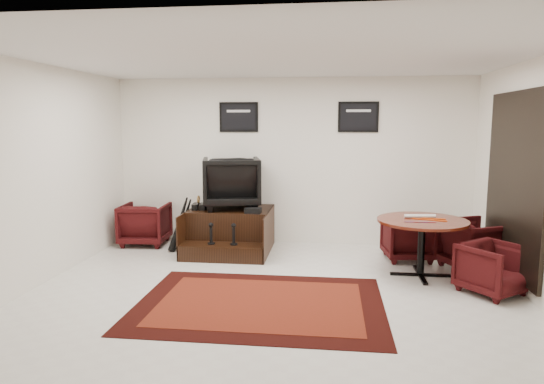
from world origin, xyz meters
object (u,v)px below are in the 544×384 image
(meeting_table, at_px, (422,226))
(table_chair_window, at_px, (475,242))
(shine_podium, at_px, (230,231))
(armchair_side, at_px, (145,222))
(table_chair_corner, at_px, (493,266))
(table_chair_back, at_px, (407,237))
(shine_chair, at_px, (232,180))

(meeting_table, relative_size, table_chair_window, 1.51)
(shine_podium, height_order, table_chair_window, table_chair_window)
(meeting_table, bearing_deg, table_chair_window, 25.71)
(armchair_side, height_order, table_chair_corner, armchair_side)
(meeting_table, bearing_deg, table_chair_back, 93.91)
(shine_podium, height_order, table_chair_corner, table_chair_corner)
(armchair_side, distance_m, table_chair_corner, 5.40)
(shine_podium, bearing_deg, shine_chair, 90.00)
(shine_chair, relative_size, table_chair_back, 1.32)
(table_chair_back, bearing_deg, meeting_table, 86.93)
(shine_chair, bearing_deg, table_chair_window, 154.98)
(armchair_side, bearing_deg, shine_chair, 173.87)
(shine_podium, relative_size, table_chair_corner, 1.98)
(table_chair_back, bearing_deg, table_chair_corner, 112.42)
(shine_chair, bearing_deg, armchair_side, -15.55)
(armchair_side, relative_size, table_chair_back, 1.10)
(meeting_table, bearing_deg, table_chair_corner, -38.96)
(table_chair_window, bearing_deg, table_chair_corner, 152.79)
(armchair_side, distance_m, table_chair_back, 4.31)
(meeting_table, bearing_deg, shine_podium, 160.14)
(shine_podium, distance_m, table_chair_window, 3.68)
(shine_chair, distance_m, armchair_side, 1.70)
(armchair_side, relative_size, table_chair_corner, 1.14)
(shine_podium, distance_m, table_chair_corner, 3.91)
(shine_chair, distance_m, meeting_table, 3.09)
(shine_podium, bearing_deg, meeting_table, -19.86)
(shine_podium, bearing_deg, armchair_side, 172.16)
(shine_chair, xyz_separation_m, meeting_table, (2.82, -1.16, -0.45))
(armchair_side, xyz_separation_m, table_chair_back, (4.29, -0.42, -0.03))
(table_chair_window, xyz_separation_m, table_chair_corner, (-0.06, -0.98, -0.05))
(shine_chair, bearing_deg, table_chair_back, 159.95)
(shine_chair, height_order, armchair_side, shine_chair)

